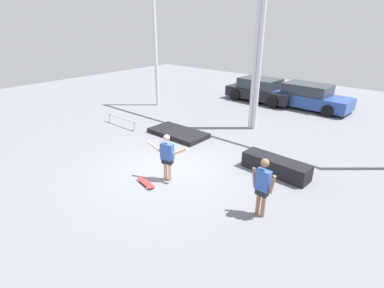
{
  "coord_description": "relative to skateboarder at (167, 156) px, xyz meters",
  "views": [
    {
      "loc": [
        6.32,
        -6.2,
        4.67
      ],
      "look_at": [
        0.17,
        1.04,
        0.68
      ],
      "focal_mm": 28.0,
      "sensor_mm": 36.0,
      "label": 1
    }
  ],
  "objects": [
    {
      "name": "ground_plane",
      "position": [
        -0.41,
        0.41,
        -0.83
      ],
      "size": [
        36.0,
        36.0,
        0.0
      ],
      "primitive_type": "plane",
      "color": "slate"
    },
    {
      "name": "skateboarder",
      "position": [
        0.0,
        0.0,
        0.0
      ],
      "size": [
        1.32,
        0.46,
        1.51
      ],
      "rotation": [
        0.0,
        0.0,
        0.28
      ],
      "color": "#DBAD89",
      "rests_on": "ground_plane"
    },
    {
      "name": "skateboard",
      "position": [
        -0.3,
        -0.65,
        -0.77
      ],
      "size": [
        0.82,
        0.38,
        0.08
      ],
      "rotation": [
        0.0,
        0.0,
        -0.23
      ],
      "color": "red",
      "rests_on": "ground_plane"
    },
    {
      "name": "grind_box",
      "position": [
        2.37,
        2.55,
        -0.57
      ],
      "size": [
        2.23,
        0.79,
        0.53
      ],
      "primitive_type": "cube",
      "rotation": [
        0.0,
        0.0,
        -0.06
      ],
      "color": "black",
      "rests_on": "ground_plane"
    },
    {
      "name": "manual_pad",
      "position": [
        -2.41,
        3.07,
        -0.74
      ],
      "size": [
        2.58,
        1.34,
        0.19
      ],
      "primitive_type": "cube",
      "rotation": [
        0.0,
        0.0,
        -0.01
      ],
      "color": "black",
      "rests_on": "ground_plane"
    },
    {
      "name": "grind_rail",
      "position": [
        -5.24,
        2.23,
        -0.5
      ],
      "size": [
        2.27,
        0.09,
        0.43
      ],
      "rotation": [
        0.0,
        0.0,
        -0.01
      ],
      "color": "#B7BABF",
      "rests_on": "ground_plane"
    },
    {
      "name": "canopy_support_left",
      "position": [
        -3.49,
        5.92,
        3.09
      ],
      "size": [
        6.55,
        0.2,
        6.34
      ],
      "color": "silver",
      "rests_on": "ground_plane"
    },
    {
      "name": "canopy_support_right",
      "position": [
        2.66,
        5.92,
        3.09
      ],
      "size": [
        6.55,
        0.2,
        6.34
      ],
      "color": "silver",
      "rests_on": "ground_plane"
    },
    {
      "name": "parked_car_black",
      "position": [
        -2.54,
        10.62,
        -0.17
      ],
      "size": [
        4.24,
        2.2,
        1.37
      ],
      "rotation": [
        0.0,
        0.0,
        -0.06
      ],
      "color": "black",
      "rests_on": "ground_plane"
    },
    {
      "name": "parked_car_blue",
      "position": [
        0.26,
        10.88,
        -0.18
      ],
      "size": [
        4.46,
        2.05,
        1.36
      ],
      "rotation": [
        0.0,
        0.0,
        -0.05
      ],
      "color": "#284793",
      "rests_on": "ground_plane"
    },
    {
      "name": "bystander",
      "position": [
        3.09,
        0.21,
        0.06
      ],
      "size": [
        0.67,
        0.21,
        1.6
      ],
      "rotation": [
        0.0,
        0.0,
        3.06
      ],
      "color": "#8C664C",
      "rests_on": "ground_plane"
    }
  ]
}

